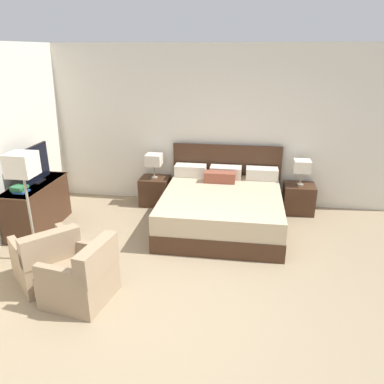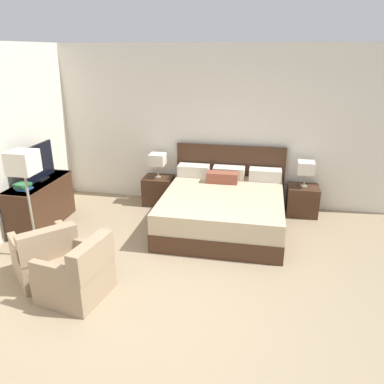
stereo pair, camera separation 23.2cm
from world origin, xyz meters
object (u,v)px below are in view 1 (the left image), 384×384
Objects in this scene: nightstand_right at (299,199)px; table_lamp_right at (302,166)px; table_lamp_left at (154,160)px; bed at (222,207)px; floor_lamp at (23,172)px; book_small_top at (19,187)px; book_blue_cover at (19,189)px; nightstand_left at (155,191)px; book_red_cover at (21,191)px; armchair_by_window at (48,261)px; dresser at (37,205)px; armchair_companion at (82,278)px; tv at (34,165)px.

table_lamp_right is at bearing 90.00° from nightstand_right.
table_lamp_left reaches higher than nightstand_right.
bed is 1.36× the size of floor_lamp.
table_lamp_left is 2.31m from book_small_top.
book_blue_cover is at bearing -134.62° from table_lamp_left.
nightstand_left is 2.89× the size of book_red_cover.
nightstand_left is 2.38m from book_small_top.
nightstand_right is at bearing -0.03° from table_lamp_left.
book_red_cover is at bearing 131.42° from armchair_by_window.
nightstand_left is 1.18× the size of table_lamp_left.
armchair_companion is (1.49, -1.67, -0.11)m from dresser.
table_lamp_left reaches higher than armchair_companion.
book_small_top is at bearing -90.39° from tv.
book_red_cover is (-4.20, -1.65, -0.08)m from table_lamp_right.
book_small_top reaches higher than nightstand_left.
book_red_cover is 0.07m from book_small_top.
table_lamp_left is (-2.61, 0.00, 0.59)m from nightstand_right.
nightstand_right is 1.18× the size of table_lamp_left.
book_blue_cover is at bearing -91.80° from dresser.
table_lamp_right is 4.06m from armchair_companion.
nightstand_left is at bearing 38.27° from dresser.
armchair_by_window is (-0.71, -2.65, 0.03)m from nightstand_left.
book_red_cover is 0.12× the size of floor_lamp.
tv is at bearing -143.64° from nightstand_left.
armchair_companion is 0.52× the size of floor_lamp.
table_lamp_right is 4.52m from book_red_cover.
tv is at bearing 121.64° from armchair_by_window.
table_lamp_left is at bearing 75.07° from armchair_by_window.
table_lamp_right reaches higher than book_blue_cover.
dresser is at bearing 131.65° from armchair_companion.
table_lamp_left is 3.00m from armchair_companion.
table_lamp_right is 2.26× the size of book_blue_cover.
book_small_top is (-0.00, -0.46, -0.20)m from tv.
table_lamp_right reaches higher than armchair_companion.
armchair_companion is at bearing -132.89° from nightstand_right.
armchair_by_window is (-3.32, -2.65, 0.03)m from nightstand_right.
table_lamp_right is 2.45× the size of book_red_cover.
table_lamp_right is 0.56× the size of armchair_companion.
table_lamp_left is at bearing 180.00° from table_lamp_right.
book_red_cover is at bearing -162.47° from bed.
table_lamp_right is at bearing 0.00° from table_lamp_left.
floor_lamp reaches higher than bed.
tv is (-1.61, -1.19, 0.19)m from table_lamp_left.
book_small_top is at bearing 138.86° from armchair_companion.
armchair_by_window is 1.16m from floor_lamp.
table_lamp_left is 2.11m from dresser.
table_lamp_right reaches higher than nightstand_left.
bed reaches higher than table_lamp_right.
dresser is 1.65m from armchair_by_window.
book_blue_cover is (-1.63, -1.65, 0.55)m from nightstand_left.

